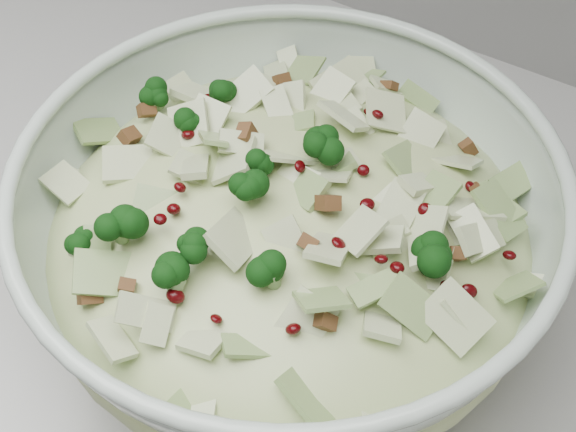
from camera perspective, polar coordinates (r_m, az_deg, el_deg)
The scene contains 2 objects.
mixing_bowl at distance 0.57m, azimuth 0.06°, elevation -1.68°, with size 0.46×0.46×0.15m.
salad at distance 0.55m, azimuth 0.06°, elevation -0.09°, with size 0.48×0.48×0.15m.
Camera 1 is at (0.08, 1.30, 1.42)m, focal length 50.00 mm.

